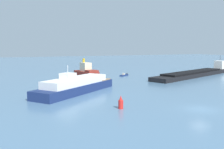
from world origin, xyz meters
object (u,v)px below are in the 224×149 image
object	(u,v)px
white_riverboat	(76,86)
channel_buoy_red	(121,103)
cargo_barge	(197,73)
tugboat	(86,71)
small_motorboat	(124,75)

from	to	relation	value
white_riverboat	channel_buoy_red	xyz separation A→B (m)	(1.80, -14.60, -0.54)
cargo_barge	channel_buoy_red	size ratio (longest dim) A/B	20.65
cargo_barge	channel_buoy_red	bearing A→B (deg)	-147.37
white_riverboat	tugboat	world-z (taller)	white_riverboat
white_riverboat	cargo_barge	xyz separation A→B (m)	(41.27, 10.66, -0.49)
cargo_barge	white_riverboat	bearing A→B (deg)	-165.51
white_riverboat	cargo_barge	size ratio (longest dim) A/B	0.48
channel_buoy_red	tugboat	bearing A→B (deg)	76.77
white_riverboat	channel_buoy_red	bearing A→B (deg)	-82.96
white_riverboat	tugboat	distance (m)	27.50
tugboat	cargo_barge	xyz separation A→B (m)	(30.13, -14.48, -0.48)
tugboat	channel_buoy_red	distance (m)	40.83
white_riverboat	small_motorboat	xyz separation A→B (m)	(21.30, 20.06, -1.14)
tugboat	channel_buoy_red	xyz separation A→B (m)	(-9.34, -39.74, -0.52)
cargo_barge	channel_buoy_red	distance (m)	46.86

